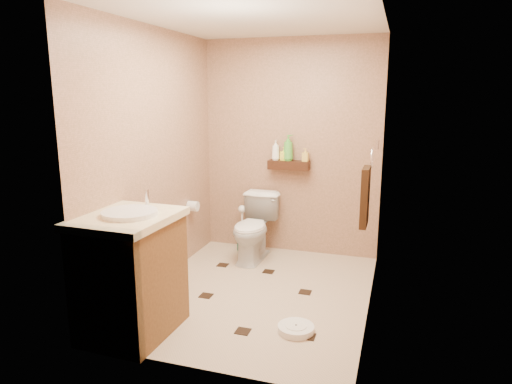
% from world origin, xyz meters
% --- Properties ---
extents(ground, '(2.50, 2.50, 0.00)m').
position_xyz_m(ground, '(0.00, 0.00, 0.00)').
color(ground, '#C2AB8E').
rests_on(ground, ground).
extents(wall_back, '(2.00, 0.04, 2.40)m').
position_xyz_m(wall_back, '(0.00, 1.25, 1.20)').
color(wall_back, '#A6785F').
rests_on(wall_back, ground).
extents(wall_front, '(2.00, 0.04, 2.40)m').
position_xyz_m(wall_front, '(0.00, -1.25, 1.20)').
color(wall_front, '#A6785F').
rests_on(wall_front, ground).
extents(wall_left, '(0.04, 2.50, 2.40)m').
position_xyz_m(wall_left, '(-1.00, 0.00, 1.20)').
color(wall_left, '#A6785F').
rests_on(wall_left, ground).
extents(wall_right, '(0.04, 2.50, 2.40)m').
position_xyz_m(wall_right, '(1.00, 0.00, 1.20)').
color(wall_right, '#A6785F').
rests_on(wall_right, ground).
extents(ceiling, '(2.00, 2.50, 0.02)m').
position_xyz_m(ceiling, '(0.00, 0.00, 2.40)').
color(ceiling, silver).
rests_on(ceiling, wall_back).
extents(wall_shelf, '(0.46, 0.14, 0.10)m').
position_xyz_m(wall_shelf, '(0.00, 1.17, 1.02)').
color(wall_shelf, '#381A0F').
rests_on(wall_shelf, wall_back).
extents(floor_accents, '(1.27, 1.36, 0.01)m').
position_xyz_m(floor_accents, '(0.02, -0.05, 0.00)').
color(floor_accents, black).
rests_on(floor_accents, ground).
extents(toilet, '(0.42, 0.71, 0.72)m').
position_xyz_m(toilet, '(-0.30, 0.83, 0.36)').
color(toilet, white).
rests_on(toilet, ground).
extents(vanity, '(0.65, 0.78, 1.08)m').
position_xyz_m(vanity, '(-0.70, -0.95, 0.48)').
color(vanity, brown).
rests_on(vanity, ground).
extents(bathroom_scale, '(0.38, 0.38, 0.06)m').
position_xyz_m(bathroom_scale, '(0.50, -0.58, 0.03)').
color(bathroom_scale, white).
rests_on(bathroom_scale, ground).
extents(toilet_brush, '(0.12, 0.12, 0.54)m').
position_xyz_m(toilet_brush, '(-0.52, 1.07, 0.19)').
color(toilet_brush, '#186154').
rests_on(toilet_brush, ground).
extents(towel_ring, '(0.12, 0.30, 0.76)m').
position_xyz_m(towel_ring, '(0.91, 0.25, 0.95)').
color(towel_ring, silver).
rests_on(towel_ring, wall_right).
extents(toilet_paper, '(0.12, 0.11, 0.12)m').
position_xyz_m(toilet_paper, '(-0.94, 0.65, 0.60)').
color(toilet_paper, white).
rests_on(toilet_paper, wall_left).
extents(bottle_a, '(0.10, 0.10, 0.23)m').
position_xyz_m(bottle_a, '(-0.15, 1.17, 1.18)').
color(bottle_a, white).
rests_on(bottle_a, wall_shelf).
extents(bottle_b, '(0.09, 0.09, 0.15)m').
position_xyz_m(bottle_b, '(-0.06, 1.17, 1.14)').
color(bottle_b, '#FFFA35').
rests_on(bottle_b, wall_shelf).
extents(bottle_c, '(0.12, 0.12, 0.13)m').
position_xyz_m(bottle_c, '(-0.02, 1.17, 1.13)').
color(bottle_c, red).
rests_on(bottle_c, wall_shelf).
extents(bottle_d, '(0.15, 0.15, 0.29)m').
position_xyz_m(bottle_d, '(-0.01, 1.17, 1.21)').
color(bottle_d, green).
rests_on(bottle_d, wall_shelf).
extents(bottle_e, '(0.07, 0.07, 0.14)m').
position_xyz_m(bottle_e, '(0.19, 1.17, 1.14)').
color(bottle_e, gold).
rests_on(bottle_e, wall_shelf).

